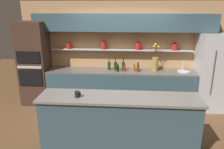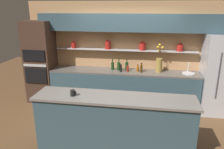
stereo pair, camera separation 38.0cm
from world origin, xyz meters
name	(u,v)px [view 1 (the left image)]	position (x,y,z in m)	size (l,w,h in m)	color
ground_plane	(120,129)	(0.00, 0.00, 0.00)	(12.00, 12.00, 0.00)	brown
back_wall_unit	(123,44)	(0.00, 1.53, 1.55)	(5.20, 0.44, 2.60)	tan
back_counter_unit	(120,88)	(-0.05, 1.24, 0.46)	(3.68, 0.62, 0.92)	#334C56
island_counter	(119,124)	(0.00, -0.66, 0.51)	(2.72, 0.61, 1.02)	#334C56
refrigerator	(213,72)	(2.20, 1.20, 0.94)	(0.79, 0.73, 1.87)	#B7B7BC
oven_tower	(35,64)	(-2.26, 1.24, 1.06)	(0.69, 0.64, 2.12)	#3D281E
flower_vase	(155,63)	(0.81, 1.28, 1.12)	(0.16, 0.15, 0.69)	olive
sink_fixture	(184,71)	(1.51, 1.25, 0.94)	(0.30, 0.30, 0.25)	#B7B7BC
bottle_wine_0	(123,66)	(0.02, 1.33, 1.03)	(0.08, 0.08, 0.29)	#193814
bottle_sauce_1	(138,67)	(0.39, 1.29, 1.00)	(0.06, 0.06, 0.18)	black
bottle_wine_2	(109,66)	(-0.34, 1.31, 1.02)	(0.07, 0.07, 0.28)	#193814
bottle_sauce_3	(125,68)	(0.06, 1.19, 1.00)	(0.06, 0.06, 0.19)	maroon
bottle_wine_4	(115,66)	(-0.18, 1.27, 1.03)	(0.08, 0.08, 0.30)	#193814
bottle_sauce_5	(134,68)	(0.30, 1.26, 0.99)	(0.06, 0.06, 0.17)	#9E4C0A
bottle_sauce_6	(118,68)	(-0.11, 1.15, 1.00)	(0.05, 0.05, 0.20)	black
bottle_spirit_7	(138,68)	(0.39, 1.18, 1.02)	(0.06, 0.06, 0.24)	#4C2D0C
coffee_mug	(77,94)	(-0.69, -0.73, 1.07)	(0.10, 0.08, 0.10)	black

